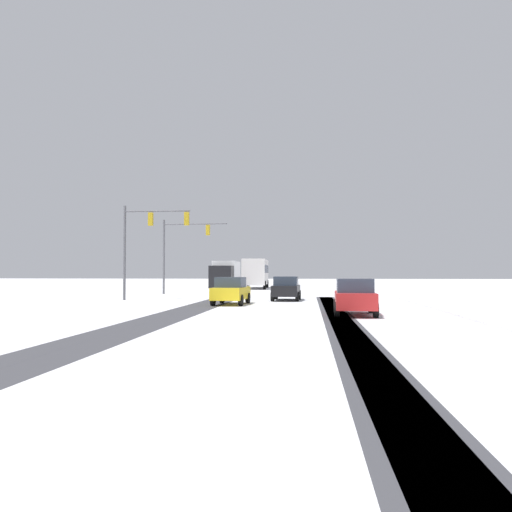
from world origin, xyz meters
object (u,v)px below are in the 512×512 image
(car_black_lead, at_px, (286,288))
(car_red_third, at_px, (355,297))
(traffic_signal_near_left, at_px, (147,233))
(box_truck_delivery, at_px, (225,275))
(traffic_signal_far_left, at_px, (181,244))
(bus_oncoming, at_px, (256,271))
(car_yellow_cab_second, at_px, (231,291))

(car_black_lead, xyz_separation_m, car_red_third, (3.56, -12.11, 0.00))
(traffic_signal_near_left, xyz_separation_m, box_truck_delivery, (2.79, 16.91, -2.95))
(traffic_signal_near_left, bearing_deg, traffic_signal_far_left, 90.10)
(car_black_lead, distance_m, car_red_third, 12.62)
(traffic_signal_far_left, height_order, car_black_lead, traffic_signal_far_left)
(bus_oncoming, bearing_deg, car_yellow_cab_second, -87.05)
(car_yellow_cab_second, bearing_deg, traffic_signal_far_left, 114.41)
(car_yellow_cab_second, distance_m, box_truck_delivery, 21.65)
(car_yellow_cab_second, bearing_deg, traffic_signal_near_left, 145.74)
(traffic_signal_far_left, bearing_deg, car_yellow_cab_second, -65.59)
(car_black_lead, bearing_deg, bus_oncoming, 100.06)
(traffic_signal_far_left, distance_m, car_black_lead, 13.83)
(car_yellow_cab_second, relative_size, bus_oncoming, 0.38)
(traffic_signal_near_left, bearing_deg, box_truck_delivery, 80.62)
(traffic_signal_far_left, bearing_deg, traffic_signal_near_left, -89.90)
(bus_oncoming, relative_size, box_truck_delivery, 1.49)
(traffic_signal_far_left, distance_m, bus_oncoming, 17.81)
(traffic_signal_near_left, bearing_deg, car_yellow_cab_second, -34.26)
(box_truck_delivery, bearing_deg, car_black_lead, -67.58)
(traffic_signal_far_left, distance_m, box_truck_delivery, 8.04)
(car_black_lead, bearing_deg, car_red_third, -73.63)
(traffic_signal_near_left, relative_size, traffic_signal_far_left, 1.00)
(car_black_lead, xyz_separation_m, box_truck_delivery, (-6.74, 16.34, 0.82))
(car_yellow_cab_second, xyz_separation_m, bus_oncoming, (-1.61, 31.27, 1.18))
(traffic_signal_near_left, xyz_separation_m, bus_oncoming, (4.87, 26.86, -2.59))
(car_yellow_cab_second, height_order, bus_oncoming, bus_oncoming)
(car_red_third, bearing_deg, car_black_lead, 106.37)
(traffic_signal_far_left, relative_size, box_truck_delivery, 0.87)
(bus_oncoming, bearing_deg, traffic_signal_far_left, -106.08)
(box_truck_delivery, bearing_deg, traffic_signal_near_left, -99.38)
(traffic_signal_near_left, relative_size, box_truck_delivery, 0.87)
(traffic_signal_far_left, bearing_deg, bus_oncoming, 73.92)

